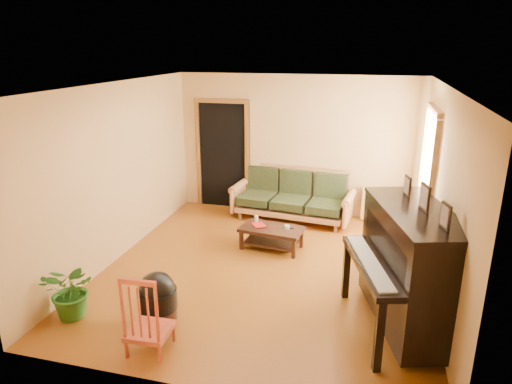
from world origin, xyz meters
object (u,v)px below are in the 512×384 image
(red_chair, at_px, (148,311))
(potted_plant, at_px, (72,290))
(coffee_table, at_px, (272,238))
(armchair, at_px, (396,243))
(piano, at_px, (411,271))
(footstool, at_px, (158,302))
(ceramic_crock, at_px, (407,221))
(sofa, at_px, (292,196))

(red_chair, distance_m, potted_plant, 1.21)
(coffee_table, relative_size, armchair, 1.05)
(piano, xyz_separation_m, footstool, (-2.82, -0.53, -0.50))
(piano, bearing_deg, ceramic_crock, 70.14)
(footstool, distance_m, ceramic_crock, 4.73)
(sofa, relative_size, piano, 1.33)
(armchair, relative_size, ceramic_crock, 3.64)
(coffee_table, relative_size, potted_plant, 1.38)
(footstool, bearing_deg, coffee_table, 68.86)
(ceramic_crock, bearing_deg, potted_plant, -135.66)
(coffee_table, relative_size, ceramic_crock, 3.81)
(piano, xyz_separation_m, red_chair, (-2.64, -1.08, -0.26))
(sofa, xyz_separation_m, ceramic_crock, (2.05, 0.09, -0.34))
(ceramic_crock, bearing_deg, footstool, -129.26)
(piano, height_order, ceramic_crock, piano)
(ceramic_crock, bearing_deg, red_chair, -123.74)
(ceramic_crock, bearing_deg, armchair, -98.47)
(armchair, relative_size, footstool, 2.00)
(sofa, bearing_deg, ceramic_crock, 8.85)
(coffee_table, relative_size, piano, 0.60)
(armchair, height_order, potted_plant, armchair)
(piano, xyz_separation_m, potted_plant, (-3.80, -0.75, -0.37))
(sofa, xyz_separation_m, footstool, (-0.94, -3.58, -0.24))
(red_chair, relative_size, ceramic_crock, 3.61)
(coffee_table, bearing_deg, red_chair, -103.82)
(coffee_table, xyz_separation_m, armchair, (1.86, -0.36, 0.29))
(sofa, height_order, coffee_table, sofa)
(potted_plant, bearing_deg, footstool, 12.52)
(coffee_table, bearing_deg, ceramic_crock, 33.70)
(footstool, relative_size, potted_plant, 0.66)
(armchair, distance_m, ceramic_crock, 1.83)
(coffee_table, height_order, red_chair, red_chair)
(armchair, relative_size, red_chair, 1.01)
(armchair, height_order, footstool, armchair)
(coffee_table, height_order, footstool, footstool)
(sofa, height_order, red_chair, sofa)
(red_chair, xyz_separation_m, potted_plant, (-1.16, 0.33, -0.11))
(coffee_table, relative_size, footstool, 2.09)
(sofa, relative_size, red_chair, 2.36)
(sofa, xyz_separation_m, red_chair, (-0.76, -4.13, -0.00))
(armchair, height_order, piano, piano)
(sofa, bearing_deg, piano, -51.99)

